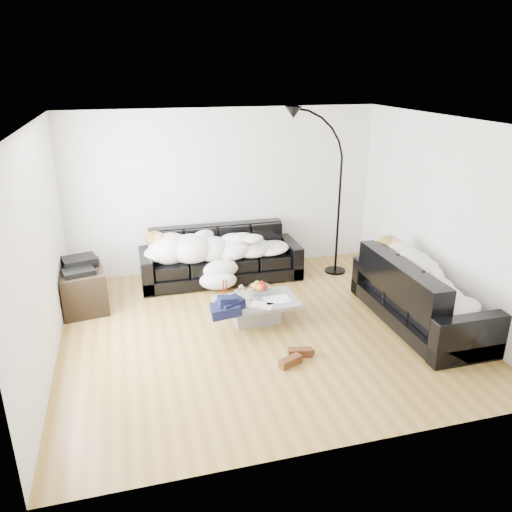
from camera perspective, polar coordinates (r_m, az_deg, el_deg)
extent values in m
plane|color=olive|center=(6.52, 0.69, -8.33)|extent=(5.00, 5.00, 0.00)
cube|color=silver|center=(8.10, -3.60, 7.41)|extent=(5.00, 0.02, 2.60)
cube|color=silver|center=(5.87, -23.47, 0.39)|extent=(0.02, 4.50, 2.60)
cube|color=silver|center=(7.06, 20.72, 4.07)|extent=(0.02, 4.50, 2.60)
plane|color=white|center=(5.72, 0.80, 15.05)|extent=(5.00, 5.00, 0.00)
cube|color=black|center=(7.84, -4.06, 0.10)|extent=(2.49, 0.86, 0.81)
cube|color=black|center=(6.84, 18.36, -3.91)|extent=(0.93, 2.16, 0.88)
ellipsoid|color=#0F6D46|center=(7.22, 15.40, 0.18)|extent=(0.42, 0.38, 0.20)
cube|color=#939699|center=(6.63, 0.03, -6.28)|extent=(1.09, 0.65, 0.31)
cylinder|color=white|center=(6.71, 0.42, -3.62)|extent=(0.31, 0.31, 0.17)
cylinder|color=white|center=(6.59, -1.70, -4.05)|extent=(0.10, 0.10, 0.18)
cylinder|color=white|center=(6.50, -2.20, -4.54)|extent=(0.08, 0.08, 0.17)
cylinder|color=white|center=(6.50, -0.65, -4.44)|extent=(0.09, 0.09, 0.18)
cylinder|color=maroon|center=(6.61, -3.75, -3.69)|extent=(0.06, 0.06, 0.25)
cylinder|color=maroon|center=(6.62, -3.42, -3.72)|extent=(0.05, 0.05, 0.24)
cube|color=silver|center=(6.57, 2.42, -4.96)|extent=(0.35, 0.27, 0.01)
cube|color=silver|center=(6.41, 0.64, -5.63)|extent=(0.35, 0.33, 0.01)
cube|color=black|center=(7.35, -19.22, -3.48)|extent=(0.70, 0.93, 0.59)
cube|color=black|center=(7.22, -19.56, -0.89)|extent=(0.51, 0.44, 0.13)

